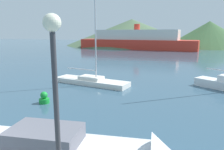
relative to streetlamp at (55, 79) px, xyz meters
The scene contains 6 objects.
streetlamp is the anchor object (origin of this frame).
sailboat_inner 16.19m from the streetlamp, 113.14° to the left, with size 7.74×2.90×9.27m.
ferry_distant 60.21m from the streetlamp, 102.39° to the left, with size 34.36×8.95×7.17m.
buoy_marker 11.23m from the streetlamp, 129.76° to the left, with size 0.72×0.72×0.83m.
hill_west 81.81m from the streetlamp, 104.22° to the left, with size 49.73×49.73×9.79m.
hill_central 76.12m from the streetlamp, 84.54° to the left, with size 27.88×27.88×8.43m.
Camera 1 is at (7.38, -3.67, 4.93)m, focal length 35.00 mm.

